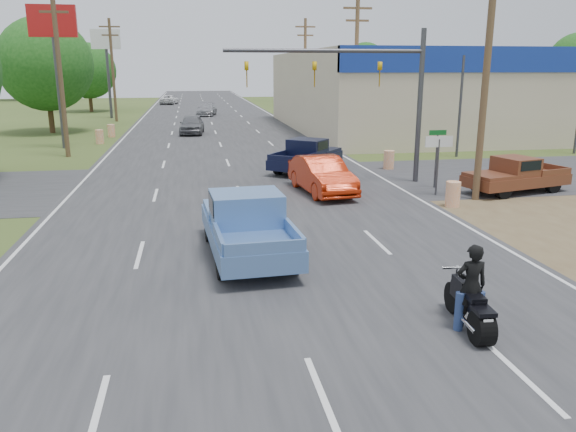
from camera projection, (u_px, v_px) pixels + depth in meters
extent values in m
plane|color=#36471C|center=(322.00, 397.00, 9.27)|extent=(200.00, 200.00, 0.00)
cube|color=#2D2D30|center=(215.00, 132.00, 47.39)|extent=(15.00, 180.00, 0.02)
cube|color=#2D2D30|center=(236.00, 183.00, 26.42)|extent=(120.00, 10.00, 0.02)
cube|color=brown|center=(553.00, 216.00, 20.58)|extent=(8.00, 18.00, 0.01)
cube|color=#B7A88C|center=(563.00, 90.00, 51.74)|extent=(50.00, 28.00, 6.60)
cylinder|color=#4C3823|center=(486.00, 75.00, 21.92)|extent=(0.28, 0.28, 10.00)
cylinder|color=#4C3823|center=(356.00, 72.00, 39.08)|extent=(0.28, 0.28, 10.00)
cube|color=#4C3823|center=(358.00, 8.00, 38.01)|extent=(2.00, 0.14, 0.14)
cube|color=#4C3823|center=(357.00, 21.00, 38.21)|extent=(1.60, 0.14, 0.14)
cylinder|color=#4C3823|center=(305.00, 71.00, 56.24)|extent=(0.28, 0.28, 10.00)
cube|color=#4C3823|center=(305.00, 27.00, 55.16)|extent=(2.00, 0.14, 0.14)
cube|color=#4C3823|center=(305.00, 35.00, 55.37)|extent=(1.60, 0.14, 0.14)
cylinder|color=#4C3823|center=(60.00, 73.00, 33.14)|extent=(0.28, 0.28, 10.00)
cube|color=#4C3823|center=(54.00, 12.00, 32.27)|extent=(1.60, 0.14, 0.14)
cylinder|color=#4C3823|center=(113.00, 71.00, 56.01)|extent=(0.28, 0.28, 10.00)
cube|color=#4C3823|center=(109.00, 27.00, 54.94)|extent=(2.00, 0.14, 0.14)
cube|color=#4C3823|center=(110.00, 35.00, 55.15)|extent=(1.60, 0.14, 0.14)
cylinder|color=#422D19|center=(51.00, 113.00, 46.70)|extent=(0.44, 0.44, 3.24)
sphere|color=#184915|center=(45.00, 64.00, 45.69)|extent=(7.56, 7.56, 7.56)
cylinder|color=#422D19|center=(91.00, 100.00, 69.51)|extent=(0.44, 0.44, 2.88)
sphere|color=#184915|center=(88.00, 71.00, 68.61)|extent=(6.72, 6.72, 6.72)
cylinder|color=#422D19|center=(573.00, 92.00, 84.45)|extent=(0.44, 0.44, 3.60)
cylinder|color=#422D19|center=(364.00, 88.00, 104.25)|extent=(0.44, 0.44, 3.42)
sphere|color=#184915|center=(365.00, 65.00, 103.18)|extent=(7.98, 7.98, 7.98)
cylinder|color=#422D19|center=(22.00, 89.00, 94.47)|extent=(0.44, 0.44, 3.78)
sphere|color=#184915|center=(18.00, 60.00, 93.29)|extent=(8.82, 8.82, 8.82)
cylinder|color=orange|center=(453.00, 194.00, 21.88)|extent=(0.56, 0.56, 1.00)
cylinder|color=orange|center=(389.00, 160.00, 30.04)|extent=(0.56, 0.56, 1.00)
cylinder|color=orange|center=(100.00, 137.00, 40.17)|extent=(0.56, 0.56, 1.00)
cylinder|color=orange|center=(111.00, 131.00, 44.03)|extent=(0.56, 0.56, 1.00)
cylinder|color=#3F3F44|center=(58.00, 80.00, 36.92)|extent=(0.30, 0.30, 9.00)
cube|color=#B21414|center=(52.00, 21.00, 35.97)|extent=(3.00, 0.35, 2.00)
cylinder|color=#3F3F44|center=(108.00, 75.00, 59.79)|extent=(0.30, 0.30, 9.00)
cube|color=white|center=(106.00, 39.00, 58.85)|extent=(3.00, 0.35, 2.00)
cylinder|color=#3F3F44|center=(437.00, 168.00, 23.64)|extent=(0.08, 0.08, 2.40)
cube|color=white|center=(439.00, 142.00, 23.36)|extent=(1.20, 0.05, 0.45)
cylinder|color=#3F3F44|center=(436.00, 162.00, 25.16)|extent=(0.08, 0.08, 2.40)
cube|color=#0C591E|center=(438.00, 133.00, 24.83)|extent=(0.80, 0.04, 0.22)
cylinder|color=#3F3F44|center=(420.00, 107.00, 25.96)|extent=(0.24, 0.24, 7.00)
cylinder|color=#3F3F44|center=(326.00, 51.00, 24.59)|extent=(9.00, 0.18, 0.18)
imported|color=gold|center=(380.00, 62.00, 25.11)|extent=(0.18, 0.40, 1.10)
imported|color=gold|center=(315.00, 61.00, 24.62)|extent=(0.18, 0.40, 1.10)
imported|color=gold|center=(246.00, 61.00, 24.14)|extent=(0.18, 0.40, 1.10)
imported|color=#AA2007|center=(322.00, 175.00, 24.19)|extent=(2.25, 4.93, 1.57)
cylinder|color=black|center=(482.00, 328.00, 10.94)|extent=(0.39, 0.72, 0.70)
cylinder|color=black|center=(452.00, 297.00, 12.42)|extent=(0.18, 0.70, 0.70)
cube|color=black|center=(467.00, 298.00, 11.63)|extent=(0.33, 1.28, 0.32)
cube|color=black|center=(463.00, 284.00, 11.83)|extent=(0.32, 0.60, 0.23)
cube|color=black|center=(474.00, 296.00, 11.28)|extent=(0.36, 0.60, 0.11)
cylinder|color=white|center=(458.00, 268.00, 12.07)|extent=(0.69, 0.10, 0.05)
cube|color=white|center=(488.00, 323.00, 10.66)|extent=(0.19, 0.04, 0.13)
imported|color=black|center=(471.00, 290.00, 11.42)|extent=(0.67, 0.47, 1.76)
cylinder|color=black|center=(210.00, 228.00, 17.53)|extent=(0.37, 0.88, 0.86)
cylinder|color=black|center=(267.00, 224.00, 17.92)|extent=(0.37, 0.88, 0.86)
cylinder|color=black|center=(223.00, 263.00, 14.37)|extent=(0.37, 0.88, 0.86)
cylinder|color=black|center=(291.00, 258.00, 14.77)|extent=(0.37, 0.88, 0.86)
cube|color=#537AB3|center=(247.00, 234.00, 16.09)|extent=(2.48, 5.70, 0.56)
cube|color=#537AB3|center=(239.00, 208.00, 17.57)|extent=(2.16, 2.24, 0.19)
cube|color=#537AB3|center=(246.00, 208.00, 16.01)|extent=(2.07, 1.79, 0.91)
cube|color=black|center=(246.00, 203.00, 15.96)|extent=(2.10, 1.46, 0.48)
cube|color=#537AB3|center=(265.00, 248.00, 13.40)|extent=(1.98, 0.20, 0.32)
cylinder|color=black|center=(306.00, 159.00, 31.18)|extent=(0.71, 0.79, 0.78)
cylinder|color=black|center=(332.00, 161.00, 30.42)|extent=(0.71, 0.79, 0.78)
cylinder|color=black|center=(279.00, 167.00, 28.61)|extent=(0.71, 0.79, 0.78)
cylinder|color=black|center=(307.00, 169.00, 27.85)|extent=(0.71, 0.79, 0.78)
cube|color=black|center=(306.00, 160.00, 29.46)|extent=(4.67, 5.17, 0.51)
cube|color=black|center=(319.00, 150.00, 30.66)|extent=(2.64, 2.66, 0.18)
cube|color=black|center=(307.00, 147.00, 29.37)|extent=(2.35, 2.30, 0.83)
cube|color=black|center=(307.00, 144.00, 29.34)|extent=(2.19, 2.09, 0.44)
cube|color=black|center=(283.00, 159.00, 27.26)|extent=(1.45, 1.18, 0.29)
cylinder|color=black|center=(504.00, 190.00, 23.22)|extent=(0.77, 0.44, 0.72)
cylinder|color=black|center=(478.00, 184.00, 24.56)|extent=(0.77, 0.44, 0.72)
cylinder|color=black|center=(553.00, 185.00, 24.33)|extent=(0.77, 0.44, 0.72)
cylinder|color=black|center=(526.00, 179.00, 25.67)|extent=(0.77, 0.44, 0.72)
cube|color=brown|center=(516.00, 180.00, 24.40)|extent=(4.99, 2.91, 0.47)
cube|color=brown|center=(492.00, 175.00, 23.77)|extent=(2.15, 2.10, 0.16)
cube|color=brown|center=(516.00, 166.00, 24.20)|extent=(1.78, 1.96, 0.77)
cube|color=black|center=(516.00, 163.00, 24.17)|extent=(1.51, 1.92, 0.41)
cube|color=brown|center=(555.00, 168.00, 25.21)|extent=(0.48, 1.63, 0.27)
imported|color=slate|center=(192.00, 125.00, 46.01)|extent=(2.19, 4.67, 1.55)
imported|color=#98989C|center=(207.00, 110.00, 63.88)|extent=(2.66, 4.92, 1.36)
imported|color=white|center=(169.00, 100.00, 84.12)|extent=(2.89, 5.03, 1.32)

